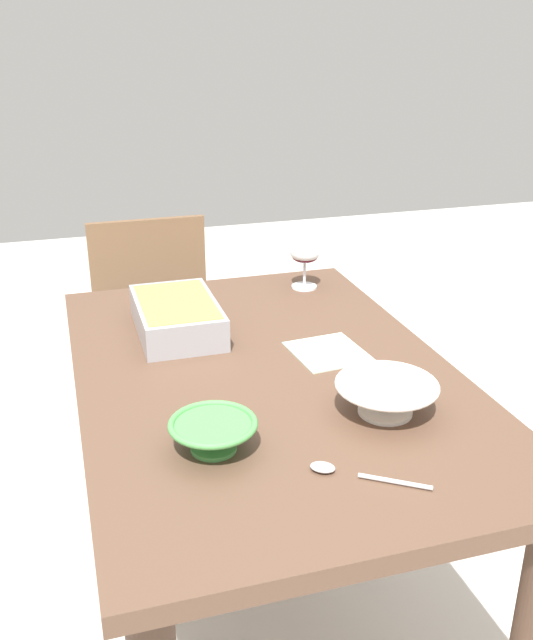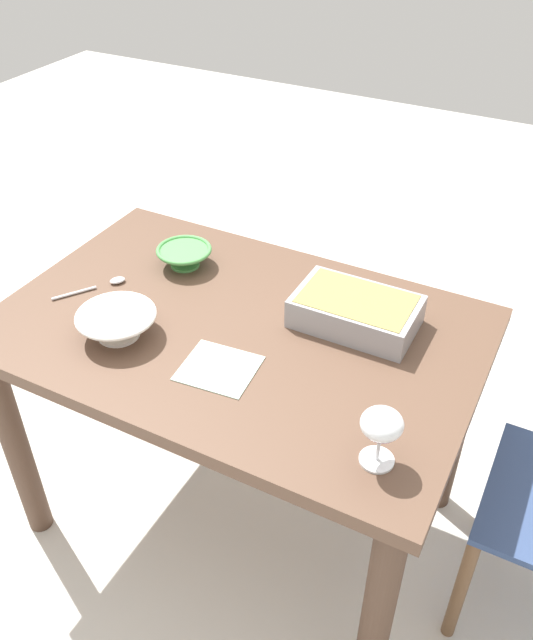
% 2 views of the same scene
% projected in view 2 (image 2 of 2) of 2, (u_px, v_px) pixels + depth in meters
% --- Properties ---
extents(ground_plane, '(8.00, 8.00, 0.00)m').
position_uv_depth(ground_plane, '(243.00, 510.00, 2.20)').
color(ground_plane, beige).
extents(dining_table, '(1.25, 0.82, 0.78)m').
position_uv_depth(dining_table, '(238.00, 364.00, 1.81)').
color(dining_table, brown).
rests_on(dining_table, ground_plane).
extents(wine_glass, '(0.09, 0.09, 0.14)m').
position_uv_depth(wine_glass, '(381.00, 427.00, 1.31)').
color(wine_glass, white).
rests_on(wine_glass, dining_table).
extents(casserole_dish, '(0.31, 0.20, 0.08)m').
position_uv_depth(casserole_dish, '(356.00, 310.00, 1.71)').
color(casserole_dish, '#99999E').
rests_on(casserole_dish, dining_table).
extents(mixing_bowl, '(0.16, 0.16, 0.06)m').
position_uv_depth(mixing_bowl, '(184.00, 255.00, 1.95)').
color(mixing_bowl, '#4C994C').
rests_on(mixing_bowl, dining_table).
extents(small_bowl, '(0.20, 0.20, 0.07)m').
position_uv_depth(small_bowl, '(117.00, 323.00, 1.68)').
color(small_bowl, white).
rests_on(small_bowl, dining_table).
extents(serving_spoon, '(0.13, 0.18, 0.01)m').
position_uv_depth(serving_spoon, '(105.00, 284.00, 1.88)').
color(serving_spoon, silver).
rests_on(serving_spoon, dining_table).
extents(napkin, '(0.19, 0.18, 0.00)m').
position_uv_depth(napkin, '(219.00, 368.00, 1.60)').
color(napkin, '#B2CCB7').
rests_on(napkin, dining_table).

